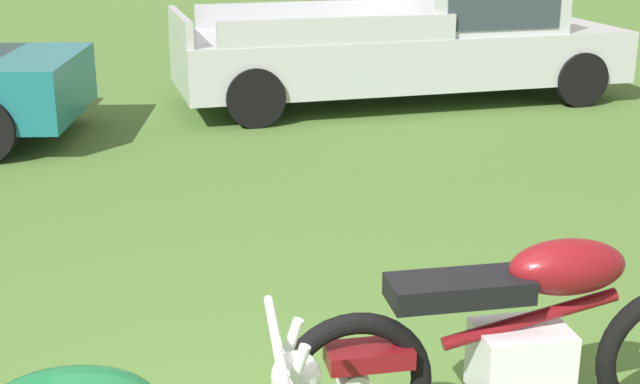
# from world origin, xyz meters

# --- Properties ---
(motorcycle_maroon) EXTENTS (2.12, 0.64, 1.02)m
(motorcycle_maroon) POSITION_xyz_m (1.11, 0.25, 0.48)
(motorcycle_maroon) COLOR black
(motorcycle_maroon) RESTS_ON ground
(pickup_truck_silver) EXTENTS (5.31, 1.93, 1.49)m
(pickup_truck_silver) POSITION_xyz_m (3.28, 7.14, 0.75)
(pickup_truck_silver) COLOR #B2B5BA
(pickup_truck_silver) RESTS_ON ground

